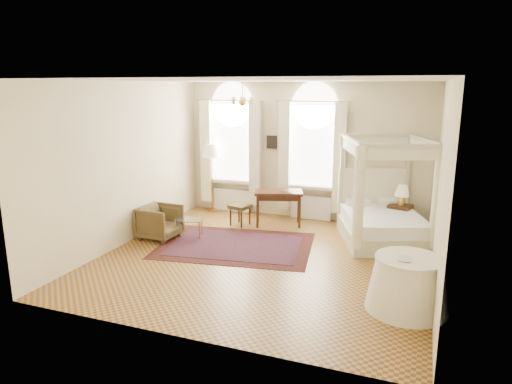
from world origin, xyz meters
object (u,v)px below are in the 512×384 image
(nightstand, at_px, (399,219))
(coffee_table, at_px, (189,221))
(stool, at_px, (240,208))
(floor_lamp, at_px, (211,154))
(writing_desk, at_px, (279,196))
(side_table, at_px, (407,284))
(armchair, at_px, (160,222))
(canopy_bed, at_px, (383,219))

(nightstand, bearing_deg, coffee_table, -157.06)
(stool, height_order, floor_lamp, floor_lamp)
(writing_desk, xyz_separation_m, stool, (-0.85, -0.30, -0.29))
(stool, relative_size, floor_lamp, 0.30)
(coffee_table, bearing_deg, writing_desk, 43.93)
(stool, bearing_deg, side_table, -37.81)
(stool, distance_m, floor_lamp, 1.80)
(nightstand, xyz_separation_m, floor_lamp, (-4.70, 0.25, 1.18))
(writing_desk, distance_m, armchair, 2.78)
(writing_desk, relative_size, side_table, 1.04)
(armchair, xyz_separation_m, coffee_table, (0.54, 0.29, 0.00))
(nightstand, xyz_separation_m, side_table, (0.32, -3.61, 0.06))
(canopy_bed, distance_m, armchair, 4.73)
(floor_lamp, bearing_deg, armchair, -92.53)
(side_table, bearing_deg, armchair, 163.51)
(armchair, distance_m, coffee_table, 0.61)
(writing_desk, bearing_deg, armchair, -139.48)
(armchair, xyz_separation_m, side_table, (5.12, -1.52, 0.04))
(coffee_table, bearing_deg, armchair, -151.62)
(writing_desk, xyz_separation_m, side_table, (3.03, -3.31, -0.31))
(nightstand, xyz_separation_m, writing_desk, (-2.71, -0.30, 0.37))
(canopy_bed, distance_m, nightstand, 0.73)
(writing_desk, relative_size, stool, 2.32)
(coffee_table, bearing_deg, side_table, -21.51)
(coffee_table, distance_m, side_table, 4.93)
(side_table, bearing_deg, floor_lamp, 142.40)
(coffee_table, bearing_deg, canopy_bed, 16.25)
(canopy_bed, distance_m, stool, 3.25)
(writing_desk, height_order, side_table, writing_desk)
(floor_lamp, bearing_deg, coffee_table, -78.07)
(stool, relative_size, armchair, 0.67)
(floor_lamp, bearing_deg, nightstand, -3.09)
(armchair, bearing_deg, coffee_table, -58.39)
(nightstand, relative_size, coffee_table, 0.96)
(stool, bearing_deg, coffee_table, -120.59)
(writing_desk, xyz_separation_m, coffee_table, (-1.56, -1.50, -0.34))
(armchair, bearing_deg, stool, -36.69)
(stool, bearing_deg, nightstand, 9.65)
(side_table, bearing_deg, coffee_table, 158.49)
(nightstand, relative_size, side_table, 0.56)
(stool, bearing_deg, armchair, -129.92)
(stool, xyz_separation_m, floor_lamp, (-1.14, 0.86, 1.10))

